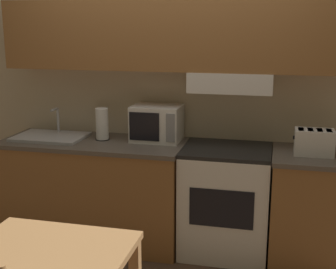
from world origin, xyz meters
TOP-DOWN VIEW (x-y plane):
  - ground_plane at (0.00, 0.00)m, footprint 16.00×16.00m
  - wall_back at (0.01, -0.06)m, footprint 5.25×0.38m
  - lower_counter_main at (-0.66, -0.32)m, footprint 1.55×0.65m
  - lower_counter_right_stub at (1.13, -0.32)m, footprint 0.61×0.65m
  - stove_range at (0.47, -0.30)m, footprint 0.69×0.60m
  - microwave at (-0.14, -0.18)m, footprint 0.40×0.32m
  - toaster at (1.12, -0.34)m, footprint 0.30×0.18m
  - sink_basin at (-1.05, -0.32)m, footprint 0.59×0.42m
  - paper_towel_roll at (-0.60, -0.26)m, footprint 0.12×0.12m

SIDE VIEW (x-z plane):
  - ground_plane at x=0.00m, z-range 0.00..0.00m
  - stove_range at x=0.47m, z-range 0.00..0.88m
  - lower_counter_main at x=-0.66m, z-range 0.00..0.89m
  - lower_counter_right_stub at x=1.13m, z-range 0.00..0.89m
  - sink_basin at x=-1.05m, z-range 0.78..1.02m
  - toaster at x=1.12m, z-range 0.89..1.08m
  - paper_towel_roll at x=-0.60m, z-range 0.88..1.15m
  - microwave at x=-0.14m, z-range 0.88..1.18m
  - wall_back at x=0.01m, z-range 0.20..2.75m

